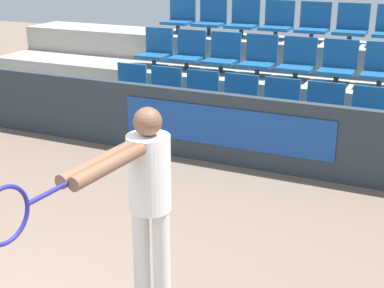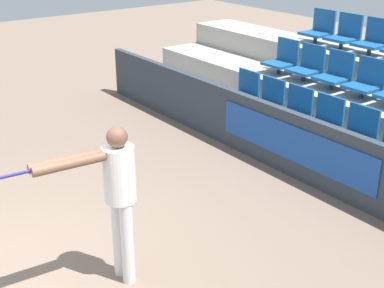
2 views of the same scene
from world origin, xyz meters
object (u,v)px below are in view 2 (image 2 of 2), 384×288
Objects in this scene: stadium_chair_1 at (268,99)px; stadium_chair_10 at (366,81)px; stadium_chair_14 at (319,29)px; tennis_player at (112,190)px; stadium_chair_2 at (294,109)px; stadium_chair_15 at (345,34)px; stadium_chair_3 at (324,119)px; stadium_chair_8 at (308,65)px; stadium_chair_9 at (335,73)px; stadium_chair_16 at (374,39)px; stadium_chair_0 at (243,91)px; stadium_chair_4 at (357,131)px; stadium_chair_7 at (283,59)px.

stadium_chair_10 is (1.19, 0.93, 0.43)m from stadium_chair_1.
stadium_chair_14 is 6.31m from tennis_player.
stadium_chair_15 is at bearing 107.85° from stadium_chair_2.
stadium_chair_8 is (-1.19, 0.93, 0.43)m from stadium_chair_3.
stadium_chair_10 is at bearing 57.22° from stadium_chair_2.
stadium_chair_14 is at bearing 142.17° from stadium_chair_9.
stadium_chair_2 is at bearing 113.36° from tennis_player.
stadium_chair_8 is 1.02m from stadium_chair_15.
stadium_chair_16 is at bearing 72.15° from stadium_chair_1.
stadium_chair_8 is 1.00× the size of stadium_chair_14.
stadium_chair_0 is at bearing -142.17° from stadium_chair_9.
stadium_chair_15 is (-1.79, 1.85, 0.87)m from stadium_chair_4.
stadium_chair_4 is at bearing -21.22° from stadium_chair_7.
tennis_player is at bearing -72.02° from stadium_chair_15.
stadium_chair_8 is 1.00× the size of stadium_chair_10.
stadium_chair_16 reaches higher than tennis_player.
stadium_chair_3 is 1.00× the size of stadium_chair_16.
stadium_chair_14 and stadium_chair_15 have the same top height.
stadium_chair_10 reaches higher than stadium_chair_4.
stadium_chair_3 is at bearing -72.15° from stadium_chair_16.
stadium_chair_7 and stadium_chair_10 have the same top height.
stadium_chair_4 is (2.38, 0.00, 0.00)m from stadium_chair_0.
stadium_chair_9 is 1.00× the size of stadium_chair_10.
stadium_chair_2 is 1.00× the size of stadium_chair_9.
stadium_chair_3 is at bearing 0.00° from stadium_chair_2.
stadium_chair_14 is (-0.60, 1.85, 0.87)m from stadium_chair_1.
stadium_chair_0 is at bearing 180.00° from stadium_chair_3.
stadium_chair_7 and stadium_chair_9 have the same top height.
stadium_chair_9 is at bearing -90.00° from stadium_chair_16.
stadium_chair_8 is at bearing 90.00° from stadium_chair_1.
stadium_chair_14 reaches higher than stadium_chair_0.
stadium_chair_2 and stadium_chair_3 have the same top height.
stadium_chair_0 is at bearing -107.85° from stadium_chair_15.
stadium_chair_4 is 1.00× the size of stadium_chair_16.
stadium_chair_3 is 0.60m from stadium_chair_4.
stadium_chair_2 is at bearing -37.83° from stadium_chair_7.
stadium_chair_0 is 1.00× the size of stadium_chair_7.
stadium_chair_2 is 1.00× the size of stadium_chair_16.
stadium_chair_1 is at bearing 0.00° from stadium_chair_0.
stadium_chair_4 is at bearing -45.99° from stadium_chair_15.
stadium_chair_9 is at bearing 0.00° from stadium_chair_7.
stadium_chair_16 reaches higher than stadium_chair_9.
stadium_chair_1 is 1.00× the size of stadium_chair_3.
stadium_chair_0 is 2.06m from stadium_chair_10.
stadium_chair_0 is 2.37m from stadium_chair_16.
stadium_chair_1 is (0.60, 0.00, 0.00)m from stadium_chair_0.
stadium_chair_4 is at bearing -57.22° from stadium_chair_16.
tennis_player reaches higher than stadium_chair_2.
stadium_chair_2 is 1.00× the size of stadium_chair_3.
stadium_chair_9 is (0.60, 0.00, 0.00)m from stadium_chair_8.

